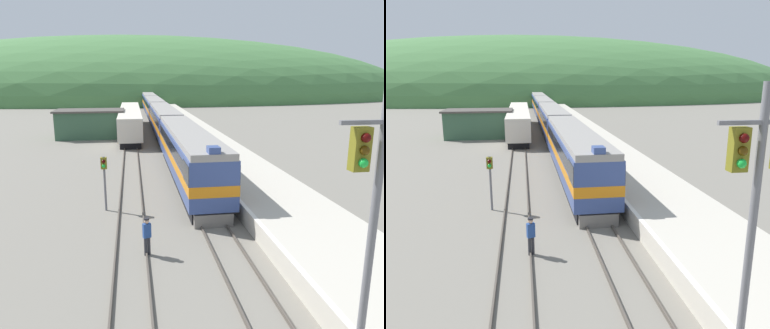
# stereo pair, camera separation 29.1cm
# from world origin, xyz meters

# --- Properties ---
(track_main) EXTENTS (1.52, 180.00, 0.16)m
(track_main) POSITION_xyz_m (0.00, 70.00, 0.08)
(track_main) COLOR #4C443D
(track_main) RESTS_ON ground
(track_siding) EXTENTS (1.52, 180.00, 0.16)m
(track_siding) POSITION_xyz_m (-4.54, 70.00, 0.08)
(track_siding) COLOR #4C443D
(track_siding) RESTS_ON ground
(platform) EXTENTS (5.44, 140.00, 1.04)m
(platform) POSITION_xyz_m (4.44, 50.00, 0.52)
(platform) COLOR #BCB5A5
(platform) RESTS_ON ground
(distant_hills) EXTENTS (225.64, 101.54, 46.29)m
(distant_hills) POSITION_xyz_m (0.00, 147.55, 0.00)
(distant_hills) COLOR #477A42
(distant_hills) RESTS_ON ground
(station_shed) EXTENTS (9.12, 5.50, 3.79)m
(station_shed) POSITION_xyz_m (-9.91, 48.64, 1.91)
(station_shed) COLOR #385B42
(station_shed) RESTS_ON ground
(express_train_lead_car) EXTENTS (2.85, 20.48, 4.50)m
(express_train_lead_car) POSITION_xyz_m (0.00, 25.04, 2.26)
(express_train_lead_car) COLOR black
(express_train_lead_car) RESTS_ON ground
(carriage_second) EXTENTS (2.84, 21.01, 4.14)m
(carriage_second) POSITION_xyz_m (0.00, 46.90, 2.25)
(carriage_second) COLOR black
(carriage_second) RESTS_ON ground
(carriage_third) EXTENTS (2.84, 21.01, 4.14)m
(carriage_third) POSITION_xyz_m (0.00, 68.79, 2.25)
(carriage_third) COLOR black
(carriage_third) RESTS_ON ground
(carriage_fourth) EXTENTS (2.84, 21.01, 4.14)m
(carriage_fourth) POSITION_xyz_m (0.00, 90.68, 2.25)
(carriage_fourth) COLOR black
(carriage_fourth) RESTS_ON ground
(siding_train) EXTENTS (2.90, 28.21, 3.55)m
(siding_train) POSITION_xyz_m (-4.54, 52.47, 1.83)
(siding_train) COLOR black
(siding_train) RESTS_ON ground
(signal_mast_main) EXTENTS (2.20, 0.42, 8.05)m
(signal_mast_main) POSITION_xyz_m (1.39, 3.83, 5.29)
(signal_mast_main) COLOR slate
(signal_mast_main) RESTS_ON ground
(signal_post_siding) EXTENTS (0.36, 0.42, 3.43)m
(signal_post_siding) POSITION_xyz_m (-6.06, 18.86, 2.48)
(signal_post_siding) COLOR slate
(signal_post_siding) RESTS_ON ground
(track_worker) EXTENTS (0.41, 0.32, 1.83)m
(track_worker) POSITION_xyz_m (-3.78, 12.44, 1.06)
(track_worker) COLOR #2D2D33
(track_worker) RESTS_ON ground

